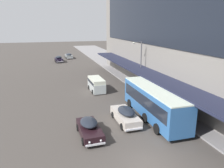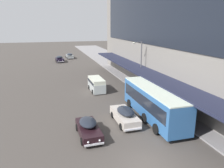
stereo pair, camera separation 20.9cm
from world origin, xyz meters
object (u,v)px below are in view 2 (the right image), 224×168
object	(u,v)px
transit_bus_kerbside_front	(153,101)
street_lamp	(140,62)
pedestrian_at_kerb	(177,107)
sedan_oncoming_rear	(125,115)
sedan_second_near	(88,128)
vw_van	(96,84)
sedan_trailing_mid	(70,56)
sedan_oncoming_front	(60,59)

from	to	relation	value
transit_bus_kerbside_front	street_lamp	distance (m)	10.99
pedestrian_at_kerb	street_lamp	xyz separation A→B (m)	(0.36, 10.80, 3.07)
sedan_oncoming_rear	sedan_second_near	bearing A→B (deg)	-157.77
vw_van	transit_bus_kerbside_front	bearing A→B (deg)	-72.84
transit_bus_kerbside_front	street_lamp	bearing A→B (deg)	74.09
sedan_oncoming_rear	sedan_second_near	world-z (taller)	sedan_oncoming_rear
sedan_trailing_mid	sedan_second_near	bearing A→B (deg)	-93.86
sedan_trailing_mid	sedan_second_near	distance (m)	47.56
transit_bus_kerbside_front	vw_van	bearing A→B (deg)	107.16
transit_bus_kerbside_front	sedan_trailing_mid	bearing A→B (deg)	94.94
vw_van	pedestrian_at_kerb	distance (m)	13.34
sedan_oncoming_front	vw_van	bearing A→B (deg)	-82.72
pedestrian_at_kerb	transit_bus_kerbside_front	bearing A→B (deg)	169.40
vw_van	sedan_oncoming_rear	bearing A→B (deg)	-88.25
pedestrian_at_kerb	street_lamp	bearing A→B (deg)	88.10
pedestrian_at_kerb	street_lamp	size ratio (longest dim) A/B	0.26
vw_van	pedestrian_at_kerb	world-z (taller)	pedestrian_at_kerb
vw_van	street_lamp	world-z (taller)	street_lamp
sedan_oncoming_rear	sedan_trailing_mid	distance (m)	45.83
sedan_oncoming_rear	pedestrian_at_kerb	bearing A→B (deg)	-2.99
sedan_oncoming_rear	sedan_trailing_mid	bearing A→B (deg)	90.99
sedan_second_near	street_lamp	distance (m)	16.17
sedan_oncoming_rear	street_lamp	world-z (taller)	street_lamp
sedan_second_near	pedestrian_at_kerb	bearing A→B (deg)	7.79
sedan_oncoming_rear	sedan_trailing_mid	size ratio (longest dim) A/B	1.01
transit_bus_kerbside_front	street_lamp	world-z (taller)	street_lamp
sedan_oncoming_rear	transit_bus_kerbside_front	bearing A→B (deg)	3.33
sedan_second_near	sedan_oncoming_front	bearing A→B (deg)	90.00
vw_van	pedestrian_at_kerb	xyz separation A→B (m)	(6.10, -11.86, 0.08)
transit_bus_kerbside_front	pedestrian_at_kerb	xyz separation A→B (m)	(2.58, -0.48, -0.70)
sedan_oncoming_front	sedan_oncoming_rear	world-z (taller)	sedan_oncoming_rear
street_lamp	sedan_oncoming_rear	bearing A→B (deg)	-120.15
sedan_oncoming_rear	vw_van	bearing A→B (deg)	91.75
sedan_oncoming_front	sedan_trailing_mid	distance (m)	6.59
sedan_oncoming_front	sedan_trailing_mid	size ratio (longest dim) A/B	0.94
sedan_oncoming_front	sedan_trailing_mid	bearing A→B (deg)	60.91
pedestrian_at_kerb	vw_van	bearing A→B (deg)	117.20
sedan_trailing_mid	street_lamp	bearing A→B (deg)	-78.96
vw_van	pedestrian_at_kerb	bearing A→B (deg)	-62.80
sedan_second_near	vw_van	distance (m)	13.69
sedan_trailing_mid	pedestrian_at_kerb	world-z (taller)	pedestrian_at_kerb
transit_bus_kerbside_front	sedan_oncoming_front	size ratio (longest dim) A/B	2.34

